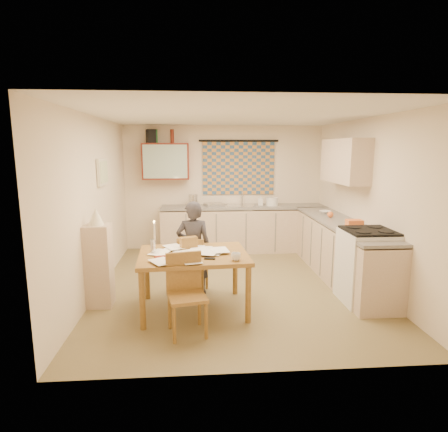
{
  "coord_description": "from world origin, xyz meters",
  "views": [
    {
      "loc": [
        -0.56,
        -5.37,
        2.05
      ],
      "look_at": [
        -0.15,
        0.2,
        1.04
      ],
      "focal_mm": 30.0,
      "sensor_mm": 36.0,
      "label": 1
    }
  ],
  "objects": [
    {
      "name": "floor",
      "position": [
        0.0,
        0.0,
        -0.01
      ],
      "size": [
        4.0,
        4.5,
        0.02
      ],
      "primitive_type": "cube",
      "color": "brown",
      "rests_on": "ground"
    },
    {
      "name": "ceiling",
      "position": [
        0.0,
        0.0,
        2.51
      ],
      "size": [
        4.0,
        4.5,
        0.02
      ],
      "primitive_type": "cube",
      "color": "white",
      "rests_on": "floor"
    },
    {
      "name": "wall_back",
      "position": [
        0.0,
        2.26,
        1.25
      ],
      "size": [
        4.0,
        0.02,
        2.5
      ],
      "primitive_type": "cube",
      "color": "beige",
      "rests_on": "floor"
    },
    {
      "name": "wall_front",
      "position": [
        0.0,
        -2.26,
        1.25
      ],
      "size": [
        4.0,
        0.02,
        2.5
      ],
      "primitive_type": "cube",
      "color": "beige",
      "rests_on": "floor"
    },
    {
      "name": "wall_left",
      "position": [
        -2.01,
        0.0,
        1.25
      ],
      "size": [
        0.02,
        4.5,
        2.5
      ],
      "primitive_type": "cube",
      "color": "beige",
      "rests_on": "floor"
    },
    {
      "name": "wall_right",
      "position": [
        2.01,
        0.0,
        1.25
      ],
      "size": [
        0.02,
        4.5,
        2.5
      ],
      "primitive_type": "cube",
      "color": "beige",
      "rests_on": "floor"
    },
    {
      "name": "window_blind",
      "position": [
        0.3,
        2.22,
        1.65
      ],
      "size": [
        1.45,
        0.03,
        1.05
      ],
      "primitive_type": "cube",
      "color": "#31557A",
      "rests_on": "wall_back"
    },
    {
      "name": "curtain_rod",
      "position": [
        0.3,
        2.2,
        2.2
      ],
      "size": [
        1.6,
        0.04,
        0.04
      ],
      "primitive_type": "cylinder",
      "rotation": [
        0.0,
        1.57,
        0.0
      ],
      "color": "black",
      "rests_on": "wall_back"
    },
    {
      "name": "wall_cabinet",
      "position": [
        -1.15,
        2.08,
        1.8
      ],
      "size": [
        0.9,
        0.34,
        0.7
      ],
      "primitive_type": "cube",
      "color": "#58190E",
      "rests_on": "wall_back"
    },
    {
      "name": "wall_cabinet_glass",
      "position": [
        -1.15,
        1.91,
        1.8
      ],
      "size": [
        0.84,
        0.02,
        0.64
      ],
      "primitive_type": "cube",
      "color": "#99B2A5",
      "rests_on": "wall_back"
    },
    {
      "name": "upper_cabinet_right",
      "position": [
        1.83,
        0.55,
        1.85
      ],
      "size": [
        0.34,
        1.3,
        0.7
      ],
      "primitive_type": "cube",
      "color": "tan",
      "rests_on": "wall_right"
    },
    {
      "name": "framed_print",
      "position": [
        -1.97,
        0.4,
        1.7
      ],
      "size": [
        0.04,
        0.5,
        0.4
      ],
      "primitive_type": "cube",
      "color": "beige",
      "rests_on": "wall_left"
    },
    {
      "name": "print_canvas",
      "position": [
        -1.95,
        0.4,
        1.7
      ],
      "size": [
        0.01,
        0.42,
        0.32
      ],
      "primitive_type": "cube",
      "color": "white",
      "rests_on": "wall_left"
    },
    {
      "name": "counter_back",
      "position": [
        0.39,
        1.95,
        0.45
      ],
      "size": [
        3.3,
        0.62,
        0.92
      ],
      "color": "tan",
      "rests_on": "floor"
    },
    {
      "name": "counter_right",
      "position": [
        1.7,
        0.23,
        0.45
      ],
      "size": [
        0.62,
        2.95,
        0.92
      ],
      "color": "tan",
      "rests_on": "floor"
    },
    {
      "name": "stove",
      "position": [
        1.7,
        -0.73,
        0.5
      ],
      "size": [
        0.65,
        0.65,
        1.0
      ],
      "color": "white",
      "rests_on": "floor"
    },
    {
      "name": "sink",
      "position": [
        0.3,
        1.95,
        0.88
      ],
      "size": [
        0.64,
        0.57,
        0.1
      ],
      "primitive_type": "cube",
      "rotation": [
        0.0,
        0.0,
        -0.24
      ],
      "color": "silver",
      "rests_on": "counter_back"
    },
    {
      "name": "tap",
      "position": [
        0.37,
        2.13,
        1.06
      ],
      "size": [
        0.04,
        0.04,
        0.28
      ],
      "primitive_type": "cylinder",
      "rotation": [
        0.0,
        0.0,
        -0.24
      ],
      "color": "silver",
      "rests_on": "counter_back"
    },
    {
      "name": "dish_rack",
      "position": [
        -0.22,
        1.95,
        0.95
      ],
      "size": [
        0.42,
        0.39,
        0.06
      ],
      "primitive_type": "cube",
      "rotation": [
        0.0,
        0.0,
        0.29
      ],
      "color": "silver",
      "rests_on": "counter_back"
    },
    {
      "name": "kettle",
      "position": [
        -0.63,
        1.95,
        1.04
      ],
      "size": [
        0.19,
        0.19,
        0.24
      ],
      "primitive_type": "cylinder",
      "rotation": [
        0.0,
        0.0,
        -0.07
      ],
      "color": "silver",
      "rests_on": "counter_back"
    },
    {
      "name": "mixing_bowl",
      "position": [
        0.95,
        1.95,
        1.0
      ],
      "size": [
        0.29,
        0.29,
        0.16
      ],
      "primitive_type": "cylinder",
      "rotation": [
        0.0,
        0.0,
        0.22
      ],
      "color": "white",
      "rests_on": "counter_back"
    },
    {
      "name": "soap_bottle",
      "position": [
        0.72,
        2.0,
        1.02
      ],
      "size": [
        0.12,
        0.12,
        0.21
      ],
      "primitive_type": "imported",
      "rotation": [
        0.0,
        0.0,
        -0.12
      ],
      "color": "white",
      "rests_on": "counter_back"
    },
    {
      "name": "bowl",
      "position": [
        1.7,
        0.97,
        0.94
      ],
      "size": [
        0.28,
        0.28,
        0.05
      ],
      "primitive_type": "imported",
      "rotation": [
        0.0,
        0.0,
        0.24
      ],
      "color": "white",
      "rests_on": "counter_right"
    },
    {
      "name": "orange_bag",
      "position": [
        1.7,
        -0.26,
        0.98
      ],
      "size": [
        0.23,
        0.17,
        0.12
      ],
      "primitive_type": "cube",
      "rotation": [
        0.0,
        0.0,
        -0.05
      ],
      "color": "orange",
      "rests_on": "counter_right"
    },
    {
      "name": "fruit_orange",
      "position": [
        1.65,
        0.58,
        0.97
      ],
      "size": [
        0.1,
        0.1,
        0.1
      ],
      "primitive_type": "sphere",
      "color": "orange",
      "rests_on": "counter_right"
    },
    {
      "name": "speaker",
      "position": [
        -1.42,
        2.08,
        2.28
      ],
      "size": [
        0.21,
        0.24,
        0.26
      ],
      "primitive_type": "cube",
      "rotation": [
        0.0,
        0.0,
        0.31
      ],
      "color": "black",
      "rests_on": "wall_cabinet"
    },
    {
      "name": "bottle_green",
      "position": [
        -1.33,
        2.08,
        2.28
      ],
      "size": [
        0.08,
        0.08,
        0.26
      ],
      "primitive_type": "cylinder",
      "rotation": [
        0.0,
        0.0,
        -0.17
      ],
      "color": "#195926",
      "rests_on": "wall_cabinet"
    },
    {
      "name": "bottle_brown",
      "position": [
        -1.02,
        2.08,
        2.28
      ],
      "size": [
        0.08,
        0.08,
        0.26
      ],
      "primitive_type": "cylinder",
      "rotation": [
        0.0,
        0.0,
        -0.12
      ],
      "color": "#58190E",
      "rests_on": "wall_cabinet"
    },
    {
      "name": "dining_table",
      "position": [
        -0.61,
        -0.82,
        0.38
      ],
      "size": [
        1.41,
        1.11,
        0.75
      ],
      "rotation": [
        0.0,
        0.0,
        0.07
      ],
      "color": "brown",
      "rests_on": "floor"
    },
    {
      "name": "chair_far",
      "position": [
        -0.62,
        -0.24,
        0.26
      ],
      "size": [
        0.45,
        0.45,
        0.83
      ],
      "rotation": [
        0.0,
        0.0,
        2.92
      ],
      "color": "brown",
      "rests_on": "floor"
    },
    {
      "name": "chair_near",
      "position": [
        -0.68,
        -1.44,
        0.28
      ],
      "size": [
        0.48,
        0.48,
        0.9
      ],
      "rotation": [
        0.0,
        0.0,
        0.21
      ],
      "color": "brown",
      "rests_on": "floor"
    },
    {
      "name": "person",
      "position": [
        -0.61,
        -0.25,
        0.67
      ],
      "size": [
        0.53,
        0.39,
        1.34
      ],
      "primitive_type": "imported",
      "rotation": [
        0.0,
        0.0,
        3.07
      ],
      "color": "black",
      "rests_on": "floor"
    },
    {
      "name": "shelf_stand",
      "position": [
        -1.84,
        -0.6,
        0.54
      ],
      "size": [
        0.32,
        0.3,
        1.09
      ],
      "primitive_type": "cube",
      "color": "tan",
      "rests_on": "floor"
    },
    {
      "name": "lampshade",
      "position": [
        -1.84,
        -0.6,
        1.2
      ],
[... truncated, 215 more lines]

